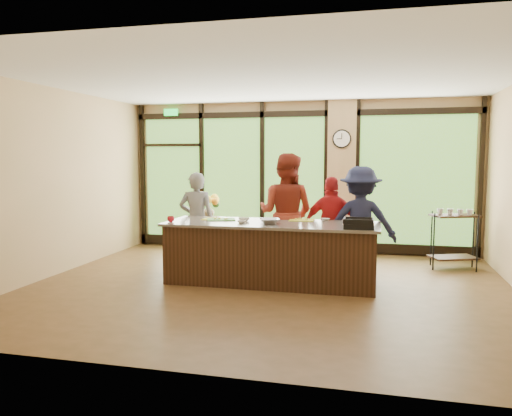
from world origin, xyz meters
The scene contains 24 objects.
floor centered at (0.00, 0.00, 0.00)m, with size 7.00×7.00×0.00m, color #4C351B.
ceiling centered at (0.00, 0.00, 3.00)m, with size 7.00×7.00×0.00m, color silver.
back_wall centered at (0.00, 3.00, 1.50)m, with size 7.00×7.00×0.00m, color tan.
left_wall centered at (-3.50, 0.00, 1.50)m, with size 6.00×6.00×0.00m, color tan.
window_wall centered at (0.16, 2.95, 1.39)m, with size 6.90×0.12×3.00m.
island_base centered at (0.00, 0.30, 0.44)m, with size 3.10×1.00×0.88m, color #311B10.
countertop centered at (0.00, 0.30, 0.90)m, with size 3.20×1.10×0.04m, color slate.
wall_clock centered at (0.85, 2.87, 2.25)m, with size 0.36×0.04×0.36m.
cook_left centered at (-1.45, 0.99, 0.83)m, with size 0.60×0.39×1.65m, color slate.
cook_midleft centered at (0.09, 1.02, 0.98)m, with size 0.95×0.74×1.96m, color maroon.
cook_midright centered at (0.84, 1.04, 0.79)m, with size 0.93×0.39×1.59m, color #AF1B1E.
cook_right centered at (1.29, 1.01, 0.88)m, with size 1.13×0.65×1.75m, color #181B36.
roasting_pan centered at (1.29, -0.02, 0.96)m, with size 0.41×0.32×0.07m, color black.
mixing_bowl centered at (0.00, 0.17, 0.96)m, with size 0.31×0.31×0.08m, color silver.
cutting_board_left centered at (-0.83, 0.43, 0.93)m, with size 0.43×0.32×0.01m, color #478D33.
cutting_board_center centered at (-0.95, 0.46, 0.93)m, with size 0.36×0.27×0.01m, color yellow.
cutting_board_right centered at (0.41, 0.65, 0.93)m, with size 0.37×0.28×0.01m, color yellow.
prep_bowl_near centered at (-0.45, 0.38, 0.95)m, with size 0.17×0.17×0.05m, color silver.
prep_bowl_mid centered at (-0.42, 0.13, 0.94)m, with size 0.13×0.13×0.04m, color silver.
prep_bowl_far centered at (0.77, 0.74, 0.94)m, with size 0.14×0.14×0.03m, color silver.
red_ramekin centered at (-1.50, 0.01, 0.96)m, with size 0.11×0.11×0.09m, color #AD1121.
flower_stand centered at (-1.60, 2.03, 0.38)m, with size 0.38×0.38×0.75m, color #311B10.
flower_vase centered at (-1.60, 2.03, 0.87)m, with size 0.23×0.23×0.24m, color olive.
bar_cart centered at (2.83, 1.96, 0.62)m, with size 0.86×0.68×1.03m.
Camera 1 is at (1.52, -6.97, 1.91)m, focal length 35.00 mm.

